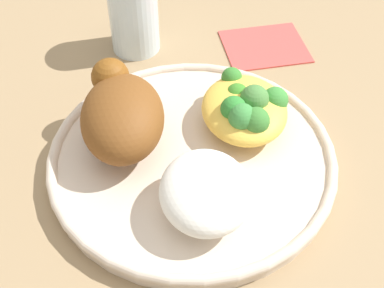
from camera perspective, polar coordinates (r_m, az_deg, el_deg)
name	(u,v)px	position (r m, az deg, el deg)	size (l,w,h in m)	color
ground_plane	(192,165)	(0.52, 0.00, -2.33)	(2.00, 2.00, 0.00)	#9B7F5A
plate	(192,158)	(0.52, 0.00, -1.52)	(0.29, 0.29, 0.02)	beige
roasted_chicken	(121,114)	(0.50, -7.82, 3.33)	(0.12, 0.08, 0.06)	brown
rice_pile	(206,192)	(0.45, 1.51, -5.29)	(0.09, 0.08, 0.04)	white
mac_cheese_with_broccoli	(246,107)	(0.53, 6.00, 4.06)	(0.10, 0.09, 0.05)	#F4C148
water_glass	(133,13)	(0.65, -6.50, 14.20)	(0.06, 0.06, 0.10)	silver
napkin	(265,46)	(0.68, 8.05, 10.72)	(0.09, 0.10, 0.00)	#DB4C47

